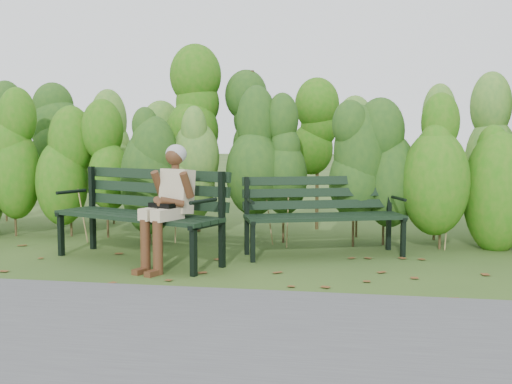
# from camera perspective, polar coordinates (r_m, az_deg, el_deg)

# --- Properties ---
(ground) EXTENTS (80.00, 80.00, 0.00)m
(ground) POSITION_cam_1_polar(r_m,az_deg,el_deg) (6.23, -0.54, -7.18)
(ground) COLOR #2C481A
(footpath) EXTENTS (60.00, 2.50, 0.01)m
(footpath) POSITION_cam_1_polar(r_m,az_deg,el_deg) (4.15, -5.97, -13.57)
(footpath) COLOR #474749
(footpath) RESTS_ON ground
(hedge_band) EXTENTS (11.04, 1.67, 2.42)m
(hedge_band) POSITION_cam_1_polar(r_m,az_deg,el_deg) (7.92, 1.81, 4.66)
(hedge_band) COLOR #47381E
(hedge_band) RESTS_ON ground
(leaf_litter) EXTENTS (5.96, 2.17, 0.01)m
(leaf_litter) POSITION_cam_1_polar(r_m,az_deg,el_deg) (5.98, -3.84, -7.70)
(leaf_litter) COLOR brown
(leaf_litter) RESTS_ON ground
(bench_left) EXTENTS (2.08, 1.36, 0.99)m
(bench_left) POSITION_cam_1_polar(r_m,az_deg,el_deg) (6.63, -10.64, -1.38)
(bench_left) COLOR black
(bench_left) RESTS_ON ground
(bench_right) EXTENTS (1.88, 1.13, 0.89)m
(bench_right) POSITION_cam_1_polar(r_m,az_deg,el_deg) (6.87, 6.32, -1.59)
(bench_right) COLOR black
(bench_right) RESTS_ON ground
(seated_woman) EXTENTS (0.55, 0.73, 1.27)m
(seated_woman) POSITION_cam_1_polar(r_m,az_deg,el_deg) (6.13, -8.30, -0.46)
(seated_woman) COLOR #C5B49B
(seated_woman) RESTS_ON ground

